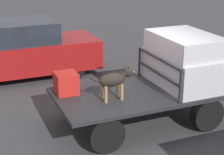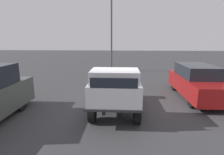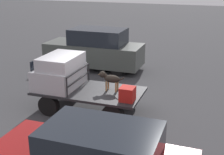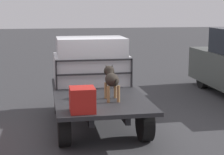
{
  "view_description": "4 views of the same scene",
  "coord_description": "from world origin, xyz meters",
  "px_view_note": "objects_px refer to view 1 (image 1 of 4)",
  "views": [
    {
      "loc": [
        -3.55,
        -6.79,
        3.83
      ],
      "look_at": [
        -0.79,
        -0.21,
        1.27
      ],
      "focal_mm": 60.0,
      "sensor_mm": 36.0,
      "label": 1
    },
    {
      "loc": [
        7.14,
        0.25,
        3.03
      ],
      "look_at": [
        -0.79,
        -0.21,
        1.27
      ],
      "focal_mm": 28.0,
      "sensor_mm": 36.0,
      "label": 2
    },
    {
      "loc": [
        -4.17,
        9.46,
        4.75
      ],
      "look_at": [
        -0.79,
        -0.21,
        1.27
      ],
      "focal_mm": 50.0,
      "sensor_mm": 36.0,
      "label": 3
    },
    {
      "loc": [
        -8.28,
        1.15,
        2.72
      ],
      "look_at": [
        -0.79,
        -0.21,
        1.27
      ],
      "focal_mm": 60.0,
      "sensor_mm": 36.0,
      "label": 4
    }
  ],
  "objects_px": {
    "dog": "(116,79)",
    "cargo_crate": "(66,83)",
    "parked_sedan": "(21,50)",
    "flatbed_truck": "(141,100)"
  },
  "relations": [
    {
      "from": "dog",
      "to": "cargo_crate",
      "type": "xyz_separation_m",
      "value": [
        -0.86,
        0.7,
        -0.21
      ]
    },
    {
      "from": "cargo_crate",
      "to": "parked_sedan",
      "type": "height_order",
      "value": "parked_sedan"
    },
    {
      "from": "parked_sedan",
      "to": "flatbed_truck",
      "type": "bearing_deg",
      "value": -62.19
    },
    {
      "from": "flatbed_truck",
      "to": "parked_sedan",
      "type": "relative_size",
      "value": 0.85
    },
    {
      "from": "flatbed_truck",
      "to": "cargo_crate",
      "type": "xyz_separation_m",
      "value": [
        -1.56,
        0.49,
        0.44
      ]
    },
    {
      "from": "dog",
      "to": "cargo_crate",
      "type": "height_order",
      "value": "dog"
    },
    {
      "from": "flatbed_truck",
      "to": "parked_sedan",
      "type": "height_order",
      "value": "parked_sedan"
    },
    {
      "from": "dog",
      "to": "cargo_crate",
      "type": "relative_size",
      "value": 2.1
    },
    {
      "from": "dog",
      "to": "parked_sedan",
      "type": "xyz_separation_m",
      "value": [
        -1.21,
        4.35,
        -0.38
      ]
    },
    {
      "from": "flatbed_truck",
      "to": "parked_sedan",
      "type": "distance_m",
      "value": 4.57
    }
  ]
}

